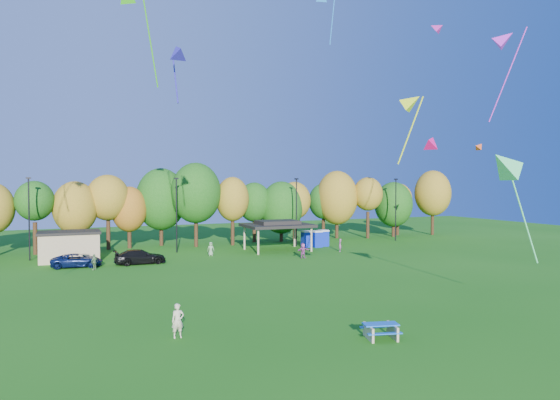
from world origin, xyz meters
name	(u,v)px	position (x,y,z in m)	size (l,w,h in m)	color
ground	(306,367)	(0.00, 0.00, 0.00)	(160.00, 160.00, 0.00)	#19600F
tree_line	(144,203)	(-1.03, 45.51, 5.91)	(93.57, 10.55, 11.15)	black
lamp_posts	(177,212)	(2.00, 40.00, 4.90)	(64.50, 0.25, 9.09)	black
utility_building	(69,246)	(-10.00, 38.00, 1.64)	(6.30, 4.30, 3.25)	tan
pavilion	(277,225)	(14.00, 37.00, 3.23)	(8.20, 6.20, 3.77)	tan
porta_potties	(316,239)	(19.99, 38.24, 1.10)	(3.75, 1.76, 2.18)	#0D25B1
picnic_table	(381,330)	(5.60, 2.24, 0.48)	(2.23, 2.00, 0.82)	tan
kite_flyer	(178,321)	(-4.56, 6.67, 0.94)	(0.69, 0.45, 1.88)	beige
car_c	(77,260)	(-9.32, 33.46, 0.68)	(2.25, 4.89, 1.36)	#0B1744
car_d	(140,257)	(-3.22, 32.99, 0.76)	(2.12, 5.22, 1.52)	black
far_person_1	(211,249)	(5.11, 35.79, 0.80)	(0.78, 0.51, 1.60)	#779D6B
far_person_3	(94,262)	(-7.78, 31.05, 0.77)	(0.90, 0.38, 1.54)	#608652
far_person_4	(303,251)	(14.16, 29.90, 0.86)	(1.60, 0.51, 1.73)	#A2438E
far_person_5	(340,245)	(20.71, 33.06, 0.78)	(0.57, 0.38, 1.57)	#9E4A83
kite_3	(480,146)	(30.87, 20.81, 12.41)	(1.22, 0.93, 1.20)	#E94B1B
kite_6	(435,28)	(19.52, 14.66, 21.94)	(1.58, 1.64, 1.33)	#C7218B
kite_7	(505,40)	(25.03, 12.13, 20.88)	(3.94, 4.24, 8.49)	#D127D3
kite_8	(505,165)	(15.24, 2.94, 9.61)	(4.82, 2.49, 7.82)	#4EDE78
kite_11	(177,52)	(-2.53, 16.32, 18.04)	(1.49, 2.90, 4.62)	#261DA0
kite_12	(412,102)	(13.38, 9.76, 14.39)	(2.81, 3.03, 5.59)	#D6F519
kite_14	(431,142)	(9.15, 2.52, 10.83)	(1.57, 1.49, 1.26)	#FB0D6D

